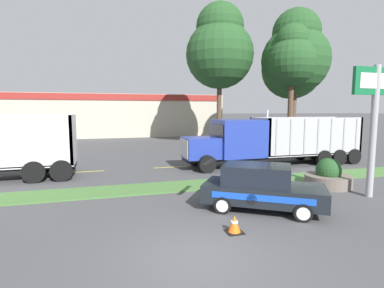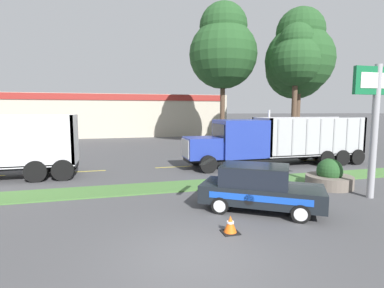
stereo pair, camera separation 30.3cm
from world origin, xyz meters
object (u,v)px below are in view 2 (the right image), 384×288
(dump_truck_mid, at_px, (260,142))
(traffic_cone, at_px, (230,225))
(store_sign_post, at_px, (376,107))
(stone_planter, at_px, (329,177))
(rally_car, at_px, (259,187))

(dump_truck_mid, height_order, traffic_cone, dump_truck_mid)
(dump_truck_mid, distance_m, store_sign_post, 8.05)
(store_sign_post, distance_m, stone_planter, 3.82)
(dump_truck_mid, xyz_separation_m, stone_planter, (0.63, -5.76, -1.07))
(dump_truck_mid, distance_m, stone_planter, 5.89)
(stone_planter, xyz_separation_m, traffic_cone, (-6.56, -3.74, -0.22))
(stone_planter, distance_m, traffic_cone, 7.56)
(dump_truck_mid, xyz_separation_m, rally_car, (-4.14, -7.86, -0.71))
(rally_car, relative_size, store_sign_post, 0.84)
(dump_truck_mid, bearing_deg, store_sign_post, -81.94)
(dump_truck_mid, relative_size, store_sign_post, 2.23)
(rally_car, height_order, traffic_cone, rally_car)
(rally_car, xyz_separation_m, traffic_cone, (-1.79, -1.65, -0.59))
(dump_truck_mid, relative_size, rally_car, 2.66)
(rally_car, relative_size, traffic_cone, 8.76)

